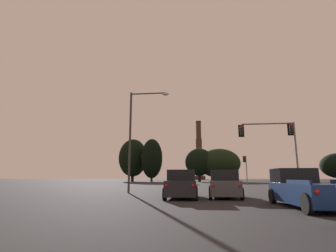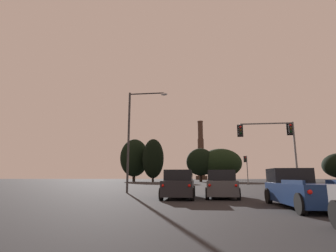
{
  "view_description": "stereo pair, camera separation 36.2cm",
  "coord_description": "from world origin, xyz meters",
  "px_view_note": "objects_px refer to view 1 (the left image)",
  "views": [
    {
      "loc": [
        -1.69,
        0.26,
        1.35
      ],
      "look_at": [
        -6.41,
        40.0,
        9.27
      ],
      "focal_mm": 28.0,
      "sensor_mm": 36.0,
      "label": 1
    },
    {
      "loc": [
        -1.33,
        0.31,
        1.35
      ],
      "look_at": [
        -6.41,
        40.0,
        9.27
      ],
      "focal_mm": 28.0,
      "sensor_mm": 36.0,
      "label": 2
    }
  ],
  "objects_px": {
    "traffic_light_far_right": "(246,166)",
    "smokestack": "(199,156)",
    "street_lamp": "(136,130)",
    "suv_center_lane_front": "(224,184)",
    "suv_left_lane_front": "(182,184)",
    "traffic_light_overhead_right": "(277,138)",
    "pickup_truck_right_lane_second": "(305,190)"
  },
  "relations": [
    {
      "from": "suv_center_lane_front",
      "to": "traffic_light_far_right",
      "type": "distance_m",
      "value": 36.4
    },
    {
      "from": "pickup_truck_right_lane_second",
      "to": "suv_left_lane_front",
      "type": "height_order",
      "value": "suv_left_lane_front"
    },
    {
      "from": "pickup_truck_right_lane_second",
      "to": "street_lamp",
      "type": "height_order",
      "value": "street_lamp"
    },
    {
      "from": "suv_left_lane_front",
      "to": "suv_center_lane_front",
      "type": "distance_m",
      "value": 2.97
    },
    {
      "from": "street_lamp",
      "to": "smokestack",
      "type": "xyz_separation_m",
      "value": [
        5.78,
        151.12,
        9.48
      ]
    },
    {
      "from": "traffic_light_far_right",
      "to": "traffic_light_overhead_right",
      "type": "relative_size",
      "value": 0.85
    },
    {
      "from": "traffic_light_far_right",
      "to": "street_lamp",
      "type": "distance_m",
      "value": 34.23
    },
    {
      "from": "suv_center_lane_front",
      "to": "street_lamp",
      "type": "distance_m",
      "value": 10.17
    },
    {
      "from": "street_lamp",
      "to": "suv_center_lane_front",
      "type": "bearing_deg",
      "value": -32.67
    },
    {
      "from": "suv_center_lane_front",
      "to": "traffic_light_far_right",
      "type": "relative_size",
      "value": 0.87
    },
    {
      "from": "pickup_truck_right_lane_second",
      "to": "smokestack",
      "type": "height_order",
      "value": "smokestack"
    },
    {
      "from": "smokestack",
      "to": "traffic_light_far_right",
      "type": "bearing_deg",
      "value": -85.61
    },
    {
      "from": "traffic_light_far_right",
      "to": "traffic_light_overhead_right",
      "type": "distance_m",
      "value": 28.04
    },
    {
      "from": "pickup_truck_right_lane_second",
      "to": "traffic_light_far_right",
      "type": "height_order",
      "value": "traffic_light_far_right"
    },
    {
      "from": "traffic_light_far_right",
      "to": "smokestack",
      "type": "xyz_separation_m",
      "value": [
        -9.25,
        120.43,
        11.53
      ]
    },
    {
      "from": "suv_left_lane_front",
      "to": "traffic_light_overhead_right",
      "type": "distance_m",
      "value": 12.8
    },
    {
      "from": "traffic_light_far_right",
      "to": "smokestack",
      "type": "bearing_deg",
      "value": 94.39
    },
    {
      "from": "suv_left_lane_front",
      "to": "suv_center_lane_front",
      "type": "relative_size",
      "value": 0.99
    },
    {
      "from": "suv_left_lane_front",
      "to": "street_lamp",
      "type": "xyz_separation_m",
      "value": [
        -4.63,
        5.57,
        4.89
      ]
    },
    {
      "from": "suv_center_lane_front",
      "to": "smokestack",
      "type": "relative_size",
      "value": 0.13
    },
    {
      "from": "suv_left_lane_front",
      "to": "traffic_light_far_right",
      "type": "height_order",
      "value": "traffic_light_far_right"
    },
    {
      "from": "traffic_light_far_right",
      "to": "smokestack",
      "type": "distance_m",
      "value": 121.34
    },
    {
      "from": "traffic_light_far_right",
      "to": "traffic_light_overhead_right",
      "type": "bearing_deg",
      "value": -93.31
    },
    {
      "from": "suv_left_lane_front",
      "to": "street_lamp",
      "type": "relative_size",
      "value": 0.52
    },
    {
      "from": "pickup_truck_right_lane_second",
      "to": "smokestack",
      "type": "relative_size",
      "value": 0.14
    },
    {
      "from": "pickup_truck_right_lane_second",
      "to": "traffic_light_overhead_right",
      "type": "relative_size",
      "value": 0.83
    },
    {
      "from": "traffic_light_overhead_right",
      "to": "suv_center_lane_front",
      "type": "bearing_deg",
      "value": -128.06
    },
    {
      "from": "suv_center_lane_front",
      "to": "pickup_truck_right_lane_second",
      "type": "bearing_deg",
      "value": -58.7
    },
    {
      "from": "suv_center_lane_front",
      "to": "traffic_light_far_right",
      "type": "xyz_separation_m",
      "value": [
        7.53,
        35.5,
        2.85
      ]
    },
    {
      "from": "traffic_light_far_right",
      "to": "smokestack",
      "type": "height_order",
      "value": "smokestack"
    },
    {
      "from": "traffic_light_overhead_right",
      "to": "pickup_truck_right_lane_second",
      "type": "bearing_deg",
      "value": -101.54
    },
    {
      "from": "street_lamp",
      "to": "smokestack",
      "type": "height_order",
      "value": "smokestack"
    }
  ]
}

